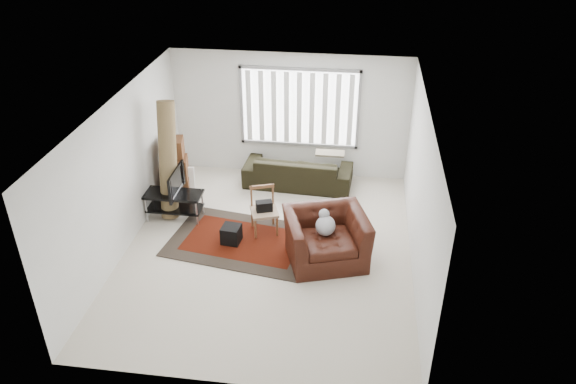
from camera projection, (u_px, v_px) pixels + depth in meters
The scene contains 11 objects.
room at pixel (273, 149), 9.51m from camera, with size 6.00×6.02×2.71m.
persian_rug at pixel (243, 241), 10.19m from camera, with size 2.82×2.11×0.02m.
tv_stand at pixel (174, 200), 10.70m from camera, with size 1.09×0.49×0.54m.
tv at pixel (172, 182), 10.50m from camera, with size 0.88×0.11×0.51m, color black.
subwoofer at pixel (231, 234), 10.08m from camera, with size 0.32×0.32×0.32m, color black.
moving_boxes at pixel (175, 171), 11.27m from camera, with size 0.61×0.58×1.30m.
white_flatpack at pixel (182, 183), 11.39m from camera, with size 0.53×0.08×0.67m, color silver.
rolled_rug at pixel (168, 160), 10.54m from camera, with size 0.33×0.33×2.23m, color brown.
sofa at pixel (298, 167), 11.82m from camera, with size 2.26×0.98×0.87m, color black.
side_chair at pixel (264, 209), 10.24m from camera, with size 0.60×0.60×0.88m.
armchair at pixel (326, 235), 9.50m from camera, with size 1.63×1.52×0.99m.
Camera 1 is at (1.43, -7.99, 5.88)m, focal length 35.00 mm.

